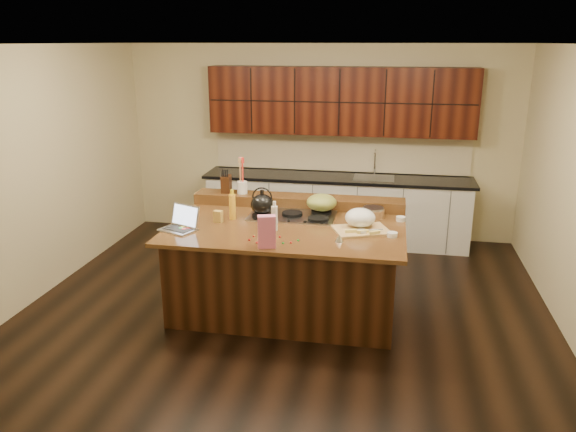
# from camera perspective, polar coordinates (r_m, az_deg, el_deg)

# --- Properties ---
(room) EXTENTS (5.52, 5.02, 2.72)m
(room) POSITION_cam_1_polar(r_m,az_deg,el_deg) (5.64, -0.09, 3.24)
(room) COLOR black
(room) RESTS_ON ground
(island) EXTENTS (2.40, 1.60, 0.92)m
(island) POSITION_cam_1_polar(r_m,az_deg,el_deg) (5.92, -0.09, -5.10)
(island) COLOR black
(island) RESTS_ON ground
(back_ledge) EXTENTS (2.40, 0.30, 0.12)m
(back_ledge) POSITION_cam_1_polar(r_m,az_deg,el_deg) (6.41, 1.06, 1.53)
(back_ledge) COLOR black
(back_ledge) RESTS_ON island
(cooktop) EXTENTS (0.92, 0.52, 0.05)m
(cooktop) POSITION_cam_1_polar(r_m,az_deg,el_deg) (6.04, 0.43, 0.11)
(cooktop) COLOR gray
(cooktop) RESTS_ON island
(back_counter) EXTENTS (3.70, 0.66, 2.40)m
(back_counter) POSITION_cam_1_polar(r_m,az_deg,el_deg) (7.83, 5.09, 4.43)
(back_counter) COLOR silver
(back_counter) RESTS_ON ground
(kettle) EXTENTS (0.32, 0.32, 0.22)m
(kettle) POSITION_cam_1_polar(r_m,az_deg,el_deg) (5.94, -2.64, 1.19)
(kettle) COLOR black
(kettle) RESTS_ON cooktop
(green_bowl) EXTENTS (0.42, 0.42, 0.18)m
(green_bowl) POSITION_cam_1_polar(r_m,az_deg,el_deg) (6.09, 3.43, 1.39)
(green_bowl) COLOR olive
(green_bowl) RESTS_ON cooktop
(laptop) EXTENTS (0.42, 0.38, 0.24)m
(laptop) POSITION_cam_1_polar(r_m,az_deg,el_deg) (5.71, -10.81, -0.71)
(laptop) COLOR #B7B7BC
(laptop) RESTS_ON island
(oil_bottle) EXTENTS (0.09, 0.09, 0.27)m
(oil_bottle) POSITION_cam_1_polar(r_m,az_deg,el_deg) (5.94, -5.67, 0.94)
(oil_bottle) COLOR yellow
(oil_bottle) RESTS_ON island
(vinegar_bottle) EXTENTS (0.07, 0.07, 0.25)m
(vinegar_bottle) POSITION_cam_1_polar(r_m,az_deg,el_deg) (5.56, -1.38, -0.24)
(vinegar_bottle) COLOR silver
(vinegar_bottle) RESTS_ON island
(wooden_tray) EXTENTS (0.63, 0.55, 0.21)m
(wooden_tray) POSITION_cam_1_polar(r_m,az_deg,el_deg) (5.64, 7.37, -0.45)
(wooden_tray) COLOR tan
(wooden_tray) RESTS_ON island
(ramekin_a) EXTENTS (0.13, 0.13, 0.04)m
(ramekin_a) POSITION_cam_1_polar(r_m,az_deg,el_deg) (5.51, 7.51, -1.67)
(ramekin_a) COLOR white
(ramekin_a) RESTS_ON island
(ramekin_b) EXTENTS (0.12, 0.12, 0.04)m
(ramekin_b) POSITION_cam_1_polar(r_m,az_deg,el_deg) (5.50, 10.55, -1.87)
(ramekin_b) COLOR white
(ramekin_b) RESTS_ON island
(ramekin_c) EXTENTS (0.12, 0.12, 0.04)m
(ramekin_c) POSITION_cam_1_polar(r_m,az_deg,el_deg) (6.00, 11.39, -0.28)
(ramekin_c) COLOR white
(ramekin_c) RESTS_ON island
(strainer_bowl) EXTENTS (0.25, 0.25, 0.09)m
(strainer_bowl) POSITION_cam_1_polar(r_m,az_deg,el_deg) (6.07, 8.64, 0.30)
(strainer_bowl) COLOR #996B3F
(strainer_bowl) RESTS_ON island
(kitchen_timer) EXTENTS (0.09, 0.09, 0.07)m
(kitchen_timer) POSITION_cam_1_polar(r_m,az_deg,el_deg) (5.30, 5.22, -2.25)
(kitchen_timer) COLOR silver
(kitchen_timer) RESTS_ON island
(pink_bag) EXTENTS (0.18, 0.13, 0.30)m
(pink_bag) POSITION_cam_1_polar(r_m,az_deg,el_deg) (5.10, -2.18, -1.60)
(pink_bag) COLOR #D9668D
(pink_bag) RESTS_ON island
(candy_plate) EXTENTS (0.22, 0.22, 0.01)m
(candy_plate) POSITION_cam_1_polar(r_m,az_deg,el_deg) (5.71, -10.43, -1.31)
(candy_plate) COLOR white
(candy_plate) RESTS_ON island
(package_box) EXTENTS (0.10, 0.08, 0.12)m
(package_box) POSITION_cam_1_polar(r_m,az_deg,el_deg) (5.87, -7.11, -0.06)
(package_box) COLOR #BC9742
(package_box) RESTS_ON island
(utensil_crock) EXTENTS (0.12, 0.12, 0.14)m
(utensil_crock) POSITION_cam_1_polar(r_m,az_deg,el_deg) (6.51, -4.67, 2.92)
(utensil_crock) COLOR white
(utensil_crock) RESTS_ON back_ledge
(knife_block) EXTENTS (0.11, 0.17, 0.20)m
(knife_block) POSITION_cam_1_polar(r_m,az_deg,el_deg) (6.55, -6.29, 3.24)
(knife_block) COLOR black
(knife_block) RESTS_ON back_ledge
(gumdrop_0) EXTENTS (0.02, 0.02, 0.02)m
(gumdrop_0) POSITION_cam_1_polar(r_m,az_deg,el_deg) (5.39, -0.84, -2.12)
(gumdrop_0) COLOR red
(gumdrop_0) RESTS_ON island
(gumdrop_1) EXTENTS (0.02, 0.02, 0.02)m
(gumdrop_1) POSITION_cam_1_polar(r_m,az_deg,el_deg) (5.31, -2.52, -2.43)
(gumdrop_1) COLOR #198C26
(gumdrop_1) RESTS_ON island
(gumdrop_2) EXTENTS (0.02, 0.02, 0.02)m
(gumdrop_2) POSITION_cam_1_polar(r_m,az_deg,el_deg) (5.24, -3.19, -2.71)
(gumdrop_2) COLOR red
(gumdrop_2) RESTS_ON island
(gumdrop_3) EXTENTS (0.02, 0.02, 0.02)m
(gumdrop_3) POSITION_cam_1_polar(r_m,az_deg,el_deg) (5.29, -1.51, -2.49)
(gumdrop_3) COLOR #198C26
(gumdrop_3) RESTS_ON island
(gumdrop_4) EXTENTS (0.02, 0.02, 0.02)m
(gumdrop_4) POSITION_cam_1_polar(r_m,az_deg,el_deg) (5.38, -1.53, -2.16)
(gumdrop_4) COLOR red
(gumdrop_4) RESTS_ON island
(gumdrop_5) EXTENTS (0.02, 0.02, 0.02)m
(gumdrop_5) POSITION_cam_1_polar(r_m,az_deg,el_deg) (5.21, -2.20, -2.83)
(gumdrop_5) COLOR #198C26
(gumdrop_5) RESTS_ON island
(gumdrop_6) EXTENTS (0.02, 0.02, 0.02)m
(gumdrop_6) POSITION_cam_1_polar(r_m,az_deg,el_deg) (5.23, 0.30, -2.72)
(gumdrop_6) COLOR red
(gumdrop_6) RESTS_ON island
(gumdrop_7) EXTENTS (0.02, 0.02, 0.02)m
(gumdrop_7) POSITION_cam_1_polar(r_m,az_deg,el_deg) (5.22, -0.50, -2.77)
(gumdrop_7) COLOR #198C26
(gumdrop_7) RESTS_ON island
(gumdrop_8) EXTENTS (0.02, 0.02, 0.02)m
(gumdrop_8) POSITION_cam_1_polar(r_m,az_deg,el_deg) (5.41, -3.50, -2.06)
(gumdrop_8) COLOR red
(gumdrop_8) RESTS_ON island
(gumdrop_9) EXTENTS (0.02, 0.02, 0.02)m
(gumdrop_9) POSITION_cam_1_polar(r_m,az_deg,el_deg) (5.29, 1.03, -2.48)
(gumdrop_9) COLOR #198C26
(gumdrop_9) RESTS_ON island
(gumdrop_10) EXTENTS (0.02, 0.02, 0.02)m
(gumdrop_10) POSITION_cam_1_polar(r_m,az_deg,el_deg) (5.32, -3.94, -2.43)
(gumdrop_10) COLOR red
(gumdrop_10) RESTS_ON island
(gumdrop_11) EXTENTS (0.02, 0.02, 0.02)m
(gumdrop_11) POSITION_cam_1_polar(r_m,az_deg,el_deg) (5.42, -3.48, -2.04)
(gumdrop_11) COLOR #198C26
(gumdrop_11) RESTS_ON island
(gumdrop_12) EXTENTS (0.02, 0.02, 0.02)m
(gumdrop_12) POSITION_cam_1_polar(r_m,az_deg,el_deg) (5.28, -1.31, -2.54)
(gumdrop_12) COLOR red
(gumdrop_12) RESTS_ON island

